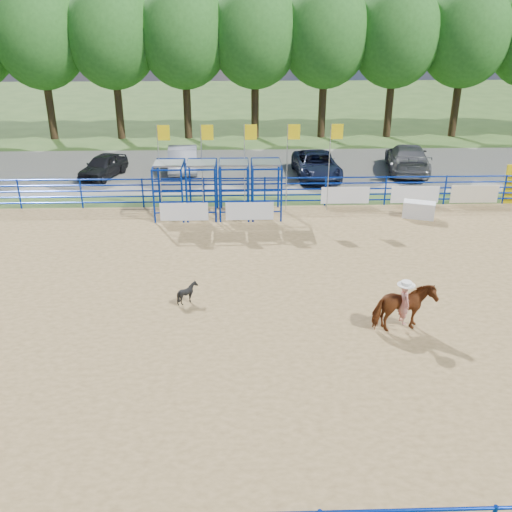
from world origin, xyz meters
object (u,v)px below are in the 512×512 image
car_c (317,165)px  car_b (183,157)px  announcer_table (419,210)px  calf (188,293)px  car_d (408,158)px  horse_and_rider (404,306)px  car_a (103,166)px

car_c → car_b: bearing=165.0°
announcer_table → car_b: car_b is taller
announcer_table → calf: (-10.22, -8.01, -0.02)m
car_b → car_d: size_ratio=0.84×
car_c → horse_and_rider: bearing=-90.8°
car_a → car_c: bearing=15.1°
car_b → horse_and_rider: bearing=110.0°
announcer_table → car_a: 17.89m
calf → car_a: (-6.06, 15.43, 0.29)m
car_a → car_c: size_ratio=0.75×
announcer_table → horse_and_rider: (-3.48, -10.01, 0.47)m
car_a → car_b: 4.70m
horse_and_rider → car_c: (-0.46, 17.00, -0.15)m
announcer_table → car_b: 14.66m
horse_and_rider → car_c: horse_and_rider is taller
calf → car_a: size_ratio=0.19×
car_b → calf: bearing=91.4°
calf → car_b: size_ratio=0.15×
horse_and_rider → calf: horse_and_rider is taller
calf → car_d: (11.84, 15.98, 0.45)m
car_b → car_c: bearing=163.5°
car_a → announcer_table: bearing=-7.5°
car_b → car_d: bearing=172.8°
calf → car_d: size_ratio=0.13×
announcer_table → car_c: bearing=119.4°
announcer_table → calf: announcer_table is taller
announcer_table → car_b: size_ratio=0.30×
announcer_table → horse_and_rider: size_ratio=0.62×
horse_and_rider → car_b: (-8.29, 18.76, -0.08)m
announcer_table → car_b: bearing=143.4°
calf → car_c: car_c is taller
announcer_table → car_d: 8.14m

